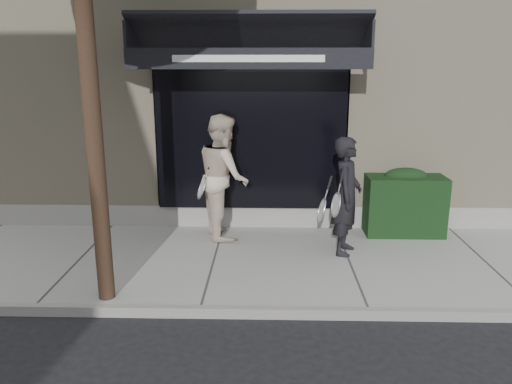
{
  "coord_description": "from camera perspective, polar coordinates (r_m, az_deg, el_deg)",
  "views": [
    {
      "loc": [
        -1.2,
        -6.94,
        2.95
      ],
      "look_at": [
        -1.39,
        0.6,
        0.99
      ],
      "focal_mm": 35.0,
      "sensor_mm": 36.0,
      "label": 1
    }
  ],
  "objects": [
    {
      "name": "hedge",
      "position": [
        8.81,
        16.55,
        -1.15
      ],
      "size": [
        1.3,
        0.7,
        1.14
      ],
      "color": "black",
      "rests_on": "sidewalk"
    },
    {
      "name": "sidewalk",
      "position": [
        7.61,
        10.52,
        -8.03
      ],
      "size": [
        20.0,
        3.0,
        0.12
      ],
      "primitive_type": "cube",
      "color": "#9B9A96",
      "rests_on": "ground"
    },
    {
      "name": "ground",
      "position": [
        7.63,
        10.5,
        -8.45
      ],
      "size": [
        80.0,
        80.0,
        0.0
      ],
      "primitive_type": "plane",
      "color": "black",
      "rests_on": "ground"
    },
    {
      "name": "pedestrian_back",
      "position": [
        8.22,
        -3.75,
        1.81
      ],
      "size": [
        1.02,
        1.17,
        2.04
      ],
      "color": "beige",
      "rests_on": "sidewalk"
    },
    {
      "name": "curb",
      "position": [
        6.22,
        12.75,
        -13.4
      ],
      "size": [
        20.0,
        0.1,
        0.14
      ],
      "primitive_type": "cube",
      "color": "gray",
      "rests_on": "ground"
    },
    {
      "name": "pedestrian_front",
      "position": [
        7.59,
        10.32,
        -0.49
      ],
      "size": [
        0.81,
        0.88,
        1.79
      ],
      "color": "black",
      "rests_on": "sidewalk"
    },
    {
      "name": "building_facade",
      "position": [
        11.95,
        7.38,
        13.41
      ],
      "size": [
        14.3,
        8.04,
        5.64
      ],
      "color": "beige",
      "rests_on": "ground"
    }
  ]
}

